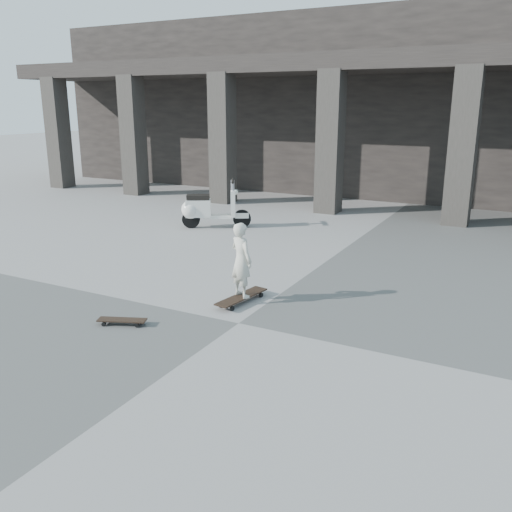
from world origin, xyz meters
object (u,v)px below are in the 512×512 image
at_px(child, 241,260).
at_px(scooter, 204,209).
at_px(skateboard_spare, 122,321).
at_px(longboard, 242,297).

bearing_deg(child, scooter, -27.55).
distance_m(skateboard_spare, child, 2.04).
distance_m(longboard, skateboard_spare, 1.93).
bearing_deg(skateboard_spare, scooter, 90.01).
bearing_deg(longboard, scooter, 48.27).
bearing_deg(longboard, skateboard_spare, 155.16).
distance_m(child, scooter, 5.53).
relative_size(longboard, skateboard_spare, 1.53).
bearing_deg(scooter, skateboard_spare, -98.08).
relative_size(skateboard_spare, child, 0.60).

